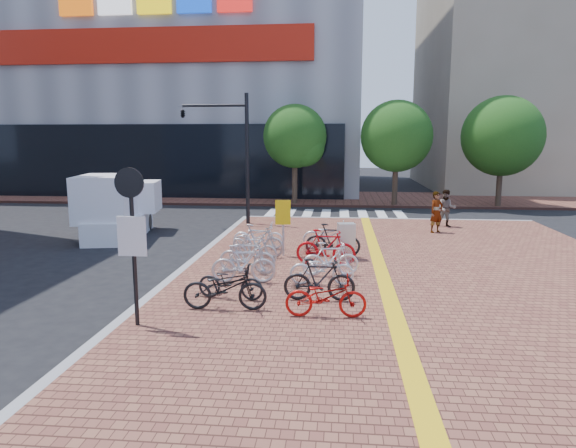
# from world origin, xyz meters

# --- Properties ---
(ground) EXTENTS (120.00, 120.00, 0.00)m
(ground) POSITION_xyz_m (0.00, 0.00, 0.00)
(ground) COLOR black
(ground) RESTS_ON ground
(sidewalk) EXTENTS (14.00, 34.00, 0.15)m
(sidewalk) POSITION_xyz_m (3.00, -5.00, 0.07)
(sidewalk) COLOR brown
(sidewalk) RESTS_ON ground
(tactile_strip) EXTENTS (0.40, 34.00, 0.01)m
(tactile_strip) POSITION_xyz_m (2.00, -5.00, 0.16)
(tactile_strip) COLOR yellow
(tactile_strip) RESTS_ON sidewalk
(kerb_west) EXTENTS (0.25, 34.00, 0.15)m
(kerb_west) POSITION_xyz_m (-4.00, -5.00, 0.08)
(kerb_west) COLOR gray
(kerb_west) RESTS_ON ground
(kerb_north) EXTENTS (14.00, 0.25, 0.15)m
(kerb_north) POSITION_xyz_m (3.00, 12.00, 0.08)
(kerb_north) COLOR gray
(kerb_north) RESTS_ON ground
(far_sidewalk) EXTENTS (70.00, 8.00, 0.15)m
(far_sidewalk) POSITION_xyz_m (0.00, 21.00, 0.07)
(far_sidewalk) COLOR brown
(far_sidewalk) RESTS_ON ground
(department_store) EXTENTS (36.00, 24.27, 28.00)m
(department_store) POSITION_xyz_m (-15.99, 31.95, 13.98)
(department_store) COLOR gray
(department_store) RESTS_ON ground
(building_beige) EXTENTS (20.00, 18.00, 18.00)m
(building_beige) POSITION_xyz_m (18.00, 32.00, 9.00)
(building_beige) COLOR gray
(building_beige) RESTS_ON ground
(crosswalk) EXTENTS (7.50, 4.00, 0.01)m
(crosswalk) POSITION_xyz_m (0.50, 14.00, 0.01)
(crosswalk) COLOR silver
(crosswalk) RESTS_ON ground
(street_trees) EXTENTS (16.20, 4.60, 6.35)m
(street_trees) POSITION_xyz_m (5.04, 17.45, 4.10)
(street_trees) COLOR #38281E
(street_trees) RESTS_ON far_sidewalk
(bike_0) EXTENTS (1.97, 0.77, 1.02)m
(bike_0) POSITION_xyz_m (-1.87, -2.32, 0.66)
(bike_0) COLOR black
(bike_0) RESTS_ON sidewalk
(bike_1) EXTENTS (1.72, 0.79, 0.87)m
(bike_1) POSITION_xyz_m (-1.91, -1.53, 0.59)
(bike_1) COLOR black
(bike_1) RESTS_ON sidewalk
(bike_2) EXTENTS (1.79, 0.64, 1.06)m
(bike_2) POSITION_xyz_m (-1.85, -0.09, 0.68)
(bike_2) COLOR silver
(bike_2) RESTS_ON sidewalk
(bike_3) EXTENTS (1.79, 0.78, 1.04)m
(bike_3) POSITION_xyz_m (-1.93, 0.88, 0.67)
(bike_3) COLOR #BCBDC2
(bike_3) RESTS_ON sidewalk
(bike_4) EXTENTS (1.62, 0.58, 0.96)m
(bike_4) POSITION_xyz_m (-1.96, 2.07, 0.63)
(bike_4) COLOR #B4B5B9
(bike_4) RESTS_ON sidewalk
(bike_5) EXTENTS (1.88, 0.87, 1.09)m
(bike_5) POSITION_xyz_m (-1.96, 3.07, 0.70)
(bike_5) COLOR #A8A8AD
(bike_5) RESTS_ON sidewalk
(bike_6) EXTENTS (1.82, 0.68, 0.95)m
(bike_6) POSITION_xyz_m (-2.14, 4.33, 0.62)
(bike_6) COLOR white
(bike_6) RESTS_ON sidewalk
(bike_7) EXTENTS (1.81, 0.70, 0.94)m
(bike_7) POSITION_xyz_m (0.46, -2.60, 0.62)
(bike_7) COLOR #AF100C
(bike_7) RESTS_ON sidewalk
(bike_8) EXTENTS (1.75, 0.52, 1.05)m
(bike_8) POSITION_xyz_m (0.27, -1.45, 0.67)
(bike_8) COLOR black
(bike_8) RESTS_ON sidewalk
(bike_9) EXTENTS (1.77, 0.71, 0.91)m
(bike_9) POSITION_xyz_m (0.28, -0.06, 0.61)
(bike_9) COLOR silver
(bike_9) RESTS_ON sidewalk
(bike_10) EXTENTS (1.71, 0.74, 0.99)m
(bike_10) POSITION_xyz_m (0.49, 0.87, 0.65)
(bike_10) COLOR white
(bike_10) RESTS_ON sidewalk
(bike_11) EXTENTS (1.91, 0.70, 1.12)m
(bike_11) POSITION_xyz_m (0.32, 2.16, 0.71)
(bike_11) COLOR #AE0C12
(bike_11) RESTS_ON sidewalk
(bike_12) EXTENTS (1.86, 0.58, 1.11)m
(bike_12) POSITION_xyz_m (0.53, 3.37, 0.70)
(bike_12) COLOR black
(bike_12) RESTS_ON sidewalk
(bike_13) EXTENTS (1.92, 0.73, 1.00)m
(bike_13) POSITION_xyz_m (0.38, 4.57, 0.65)
(bike_13) COLOR silver
(bike_13) RESTS_ON sidewalk
(pedestrian_a) EXTENTS (0.76, 0.68, 1.73)m
(pedestrian_a) POSITION_xyz_m (4.78, 8.28, 1.02)
(pedestrian_a) COLOR gray
(pedestrian_a) RESTS_ON sidewalk
(pedestrian_b) EXTENTS (0.89, 0.74, 1.67)m
(pedestrian_b) POSITION_xyz_m (5.48, 9.76, 0.98)
(pedestrian_b) COLOR #454758
(pedestrian_b) RESTS_ON sidewalk
(utility_box) EXTENTS (0.61, 0.49, 1.19)m
(utility_box) POSITION_xyz_m (0.96, 3.02, 0.75)
(utility_box) COLOR silver
(utility_box) RESTS_ON sidewalk
(yellow_sign) EXTENTS (0.51, 0.15, 1.89)m
(yellow_sign) POSITION_xyz_m (-1.13, 3.29, 1.46)
(yellow_sign) COLOR #B7B7BC
(yellow_sign) RESTS_ON sidewalk
(notice_sign) EXTENTS (0.62, 0.14, 3.33)m
(notice_sign) POSITION_xyz_m (-3.50, -3.53, 2.25)
(notice_sign) COLOR black
(notice_sign) RESTS_ON sidewalk
(traffic_light_pole) EXTENTS (3.18, 1.23, 5.93)m
(traffic_light_pole) POSITION_xyz_m (-4.87, 9.79, 4.24)
(traffic_light_pole) COLOR black
(traffic_light_pole) RESTS_ON sidewalk
(box_truck) EXTENTS (2.74, 4.81, 2.62)m
(box_truck) POSITION_xyz_m (-8.37, 6.69, 1.23)
(box_truck) COLOR white
(box_truck) RESTS_ON ground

